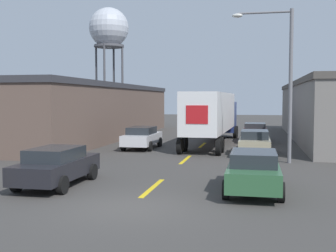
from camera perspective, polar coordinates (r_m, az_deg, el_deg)
ground_plane at (r=13.39m, az=-5.19°, el=-10.89°), size 160.00×160.00×0.00m
road_centerline at (r=23.51m, az=2.38°, el=-4.57°), size 0.20×18.64×0.01m
warehouse_left at (r=38.42m, az=-13.63°, el=2.01°), size 11.89×28.37×4.66m
semi_truck at (r=31.42m, az=6.14°, el=1.69°), size 3.14×14.28×3.82m
parked_car_right_near at (r=15.60m, az=11.51°, el=-5.91°), size 2.01×4.50×1.50m
parked_car_right_mid at (r=25.89m, az=11.65°, el=-2.13°), size 2.01×4.50×1.50m
parked_car_left_far at (r=28.68m, az=-3.52°, el=-1.51°), size 2.01×4.50×1.50m
parked_car_left_near at (r=16.99m, az=-14.84°, el=-5.17°), size 2.01×4.50×1.50m
parked_car_right_far at (r=33.92m, az=11.69°, el=-0.78°), size 2.01×4.50×1.50m
water_tower at (r=57.59m, az=-8.01°, el=12.82°), size 5.23×5.23×15.44m
street_lamp at (r=22.93m, az=15.30°, el=6.92°), size 3.16×0.32×8.03m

